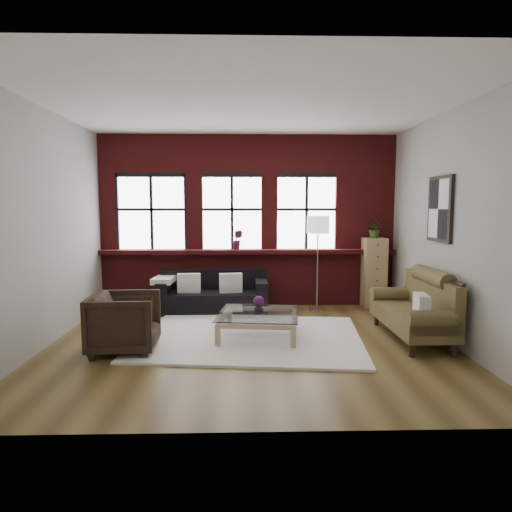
{
  "coord_description": "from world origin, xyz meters",
  "views": [
    {
      "loc": [
        -0.08,
        -6.15,
        1.91
      ],
      "look_at": [
        0.1,
        0.6,
        1.15
      ],
      "focal_mm": 32.0,
      "sensor_mm": 36.0,
      "label": 1
    }
  ],
  "objects_px": {
    "armchair": "(125,323)",
    "floor_lamp": "(317,260)",
    "drawer_chest": "(374,273)",
    "dark_sofa": "(213,292)",
    "vintage_settee": "(412,306)",
    "vase": "(259,308)",
    "coffee_table": "(259,326)"
  },
  "relations": [
    {
      "from": "armchair",
      "to": "floor_lamp",
      "type": "relative_size",
      "value": 0.46
    },
    {
      "from": "drawer_chest",
      "to": "dark_sofa",
      "type": "bearing_deg",
      "value": -174.65
    },
    {
      "from": "vintage_settee",
      "to": "dark_sofa",
      "type": "bearing_deg",
      "value": 148.9
    },
    {
      "from": "vase",
      "to": "floor_lamp",
      "type": "relative_size",
      "value": 0.07
    },
    {
      "from": "vintage_settee",
      "to": "drawer_chest",
      "type": "xyz_separation_m",
      "value": [
        0.04,
        2.05,
        0.17
      ]
    },
    {
      "from": "dark_sofa",
      "to": "vase",
      "type": "distance_m",
      "value": 1.82
    },
    {
      "from": "drawer_chest",
      "to": "coffee_table",
      "type": "bearing_deg",
      "value": -138.84
    },
    {
      "from": "dark_sofa",
      "to": "drawer_chest",
      "type": "relative_size",
      "value": 1.48
    },
    {
      "from": "dark_sofa",
      "to": "drawer_chest",
      "type": "bearing_deg",
      "value": 5.35
    },
    {
      "from": "coffee_table",
      "to": "drawer_chest",
      "type": "xyz_separation_m",
      "value": [
        2.21,
        1.93,
        0.47
      ]
    },
    {
      "from": "coffee_table",
      "to": "drawer_chest",
      "type": "distance_m",
      "value": 2.97
    },
    {
      "from": "armchair",
      "to": "floor_lamp",
      "type": "xyz_separation_m",
      "value": [
        2.87,
        2.26,
        0.54
      ]
    },
    {
      "from": "armchair",
      "to": "drawer_chest",
      "type": "relative_size",
      "value": 0.66
    },
    {
      "from": "floor_lamp",
      "to": "vase",
      "type": "bearing_deg",
      "value": -123.41
    },
    {
      "from": "coffee_table",
      "to": "drawer_chest",
      "type": "relative_size",
      "value": 0.87
    },
    {
      "from": "dark_sofa",
      "to": "vase",
      "type": "relative_size",
      "value": 14.35
    },
    {
      "from": "armchair",
      "to": "drawer_chest",
      "type": "bearing_deg",
      "value": -60.33
    },
    {
      "from": "vase",
      "to": "drawer_chest",
      "type": "height_order",
      "value": "drawer_chest"
    },
    {
      "from": "dark_sofa",
      "to": "armchair",
      "type": "height_order",
      "value": "armchair"
    },
    {
      "from": "armchair",
      "to": "dark_sofa",
      "type": "bearing_deg",
      "value": -26.67
    },
    {
      "from": "coffee_table",
      "to": "vase",
      "type": "distance_m",
      "value": 0.26
    },
    {
      "from": "coffee_table",
      "to": "armchair",
      "type": "bearing_deg",
      "value": -161.87
    },
    {
      "from": "armchair",
      "to": "coffee_table",
      "type": "xyz_separation_m",
      "value": [
        1.76,
        0.58,
        -0.21
      ]
    },
    {
      "from": "vase",
      "to": "dark_sofa",
      "type": "bearing_deg",
      "value": 114.82
    },
    {
      "from": "coffee_table",
      "to": "floor_lamp",
      "type": "distance_m",
      "value": 2.15
    },
    {
      "from": "vintage_settee",
      "to": "coffee_table",
      "type": "xyz_separation_m",
      "value": [
        -2.17,
        0.12,
        -0.3
      ]
    },
    {
      "from": "dark_sofa",
      "to": "vase",
      "type": "height_order",
      "value": "dark_sofa"
    },
    {
      "from": "vintage_settee",
      "to": "armchair",
      "type": "bearing_deg",
      "value": -173.33
    },
    {
      "from": "vase",
      "to": "drawer_chest",
      "type": "bearing_deg",
      "value": 41.16
    },
    {
      "from": "vintage_settee",
      "to": "armchair",
      "type": "distance_m",
      "value": 3.96
    },
    {
      "from": "floor_lamp",
      "to": "drawer_chest",
      "type": "bearing_deg",
      "value": 12.7
    },
    {
      "from": "coffee_table",
      "to": "drawer_chest",
      "type": "bearing_deg",
      "value": 41.16
    }
  ]
}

